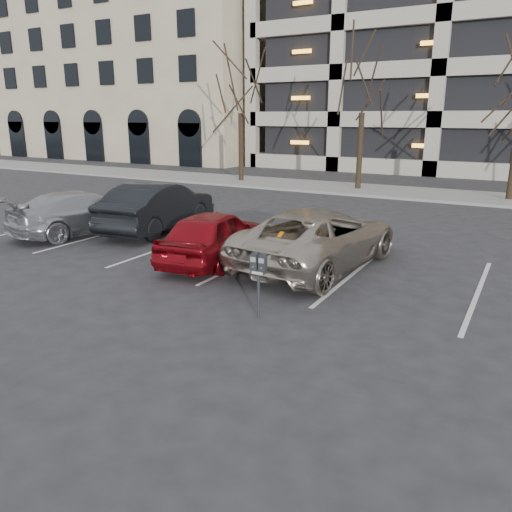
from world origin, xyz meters
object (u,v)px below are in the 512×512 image
(car_dark, at_px, (158,206))
(car_silver, at_px, (85,212))
(car_red, at_px, (214,235))
(parking_meter, at_px, (258,269))
(suv_silver, at_px, (318,237))
(tree_a, at_px, (240,69))
(tree_b, at_px, (365,62))

(car_dark, xyz_separation_m, car_silver, (-1.81, -1.50, -0.11))
(car_red, bearing_deg, parking_meter, 128.37)
(car_red, bearing_deg, suv_silver, -168.22)
(parking_meter, distance_m, suv_silver, 3.72)
(tree_a, distance_m, car_dark, 13.99)
(suv_silver, bearing_deg, parking_meter, 100.98)
(car_silver, bearing_deg, parking_meter, 171.55)
(car_silver, bearing_deg, tree_b, -94.84)
(parking_meter, distance_m, car_dark, 8.25)
(tree_b, bearing_deg, car_silver, -108.84)
(suv_silver, relative_size, car_red, 1.38)
(parking_meter, relative_size, car_silver, 0.26)
(car_dark, bearing_deg, tree_a, -78.63)
(car_red, bearing_deg, tree_b, -94.11)
(tree_b, bearing_deg, car_dark, -103.22)
(tree_b, xyz_separation_m, suv_silver, (3.37, -13.51, -5.45))
(tree_b, relative_size, parking_meter, 6.86)
(tree_a, height_order, parking_meter, tree_a)
(tree_a, relative_size, suv_silver, 1.53)
(tree_a, bearing_deg, car_silver, -80.44)
(tree_a, relative_size, car_silver, 1.79)
(tree_b, height_order, car_dark, tree_b)
(tree_a, relative_size, car_red, 2.11)
(parking_meter, bearing_deg, suv_silver, 93.87)
(tree_a, bearing_deg, car_red, -61.47)
(suv_silver, bearing_deg, car_dark, -5.79)
(tree_b, height_order, car_red, tree_b)
(tree_a, relative_size, tree_b, 1.00)
(tree_b, distance_m, car_silver, 15.52)
(parking_meter, bearing_deg, car_red, 134.37)
(car_dark, relative_size, car_silver, 1.02)
(suv_silver, height_order, car_silver, suv_silver)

